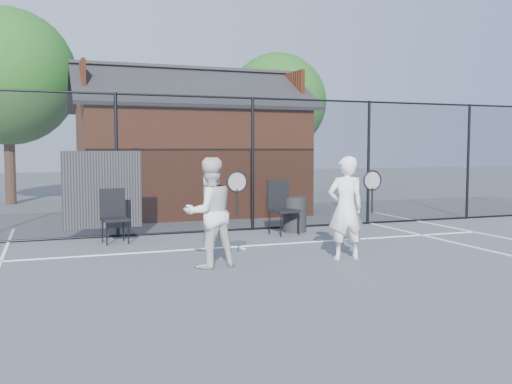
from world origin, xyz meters
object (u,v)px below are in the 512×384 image
object	(u,v)px
player_back	(209,212)
clubhouse	(189,157)
waste_bin	(294,214)
chair_left	(115,217)
chair_right	(284,208)
player_front	(346,208)

from	to	relation	value
player_back	clubhouse	bearing A→B (deg)	78.71
waste_bin	chair_left	bearing A→B (deg)	-177.08
clubhouse	chair_left	world-z (taller)	clubhouse
clubhouse	chair_right	world-z (taller)	clubhouse
player_back	waste_bin	xyz separation A→B (m)	(2.79, 3.01, -0.47)
player_front	chair_right	xyz separation A→B (m)	(0.10, 2.86, -0.29)
chair_right	player_front	bearing A→B (deg)	-102.61
clubhouse	player_front	bearing A→B (deg)	-84.17
clubhouse	chair_left	bearing A→B (deg)	-118.93
player_front	chair_left	distance (m)	4.56
clubhouse	chair_right	xyz separation A→B (m)	(0.89, -4.90, -1.04)
clubhouse	chair_left	size ratio (longest dim) A/B	6.29
player_front	chair_left	xyz separation A→B (m)	(-3.43, 2.98, -0.35)
clubhouse	waste_bin	world-z (taller)	clubhouse
player_front	waste_bin	distance (m)	3.26
waste_bin	player_front	bearing A→B (deg)	-98.69
waste_bin	player_back	bearing A→B (deg)	-132.86
player_front	waste_bin	size ratio (longest dim) A/B	2.23
chair_left	chair_right	xyz separation A→B (m)	(3.53, -0.13, 0.05)
chair_left	chair_right	size ratio (longest dim) A/B	0.91
player_front	player_back	size ratio (longest dim) A/B	1.01
player_front	waste_bin	world-z (taller)	player_front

